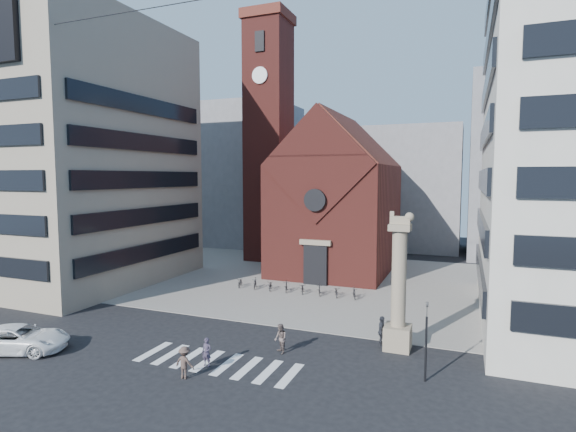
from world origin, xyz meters
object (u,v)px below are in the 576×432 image
object	(u,v)px
traffic_light	(426,339)
pedestrian_0	(207,352)
white_car	(19,339)
scooter_0	(240,282)
pedestrian_2	(382,332)
pedestrian_1	(281,339)
lion_column	(399,295)

from	to	relation	value
traffic_light	pedestrian_0	size ratio (longest dim) A/B	2.61
white_car	scooter_0	xyz separation A→B (m)	(5.15, 19.42, -0.31)
white_car	pedestrian_0	world-z (taller)	pedestrian_0
traffic_light	pedestrian_0	world-z (taller)	traffic_light
traffic_light	white_car	distance (m)	24.28
white_car	pedestrian_2	bearing A→B (deg)	-88.18
pedestrian_1	pedestrian_2	bearing A→B (deg)	76.79
pedestrian_0	pedestrian_1	xyz separation A→B (m)	(3.19, 3.31, 0.08)
pedestrian_1	white_car	bearing A→B (deg)	-113.28
pedestrian_1	scooter_0	bearing A→B (deg)	172.04
pedestrian_1	traffic_light	bearing A→B (deg)	41.40
white_car	scooter_0	distance (m)	20.09
pedestrian_1	scooter_0	distance (m)	16.93
pedestrian_0	pedestrian_2	distance (m)	10.98
traffic_light	pedestrian_1	size ratio (longest dim) A/B	2.37
traffic_light	white_car	xyz separation A→B (m)	(-23.70, -5.09, -1.47)
pedestrian_1	pedestrian_0	bearing A→B (deg)	-87.98
traffic_light	scooter_0	xyz separation A→B (m)	(-18.55, 14.33, -1.79)
pedestrian_0	pedestrian_2	world-z (taller)	pedestrian_2
lion_column	traffic_light	bearing A→B (deg)	-63.54
white_car	pedestrian_0	xyz separation A→B (m)	(11.95, 2.44, 0.01)
white_car	pedestrian_2	size ratio (longest dim) A/B	2.95
lion_column	white_car	bearing A→B (deg)	-157.28
traffic_light	pedestrian_0	bearing A→B (deg)	-167.32
lion_column	white_car	xyz separation A→B (m)	(-21.70, -9.09, -2.64)
white_car	lion_column	bearing A→B (deg)	-89.17
lion_column	traffic_light	size ratio (longest dim) A/B	2.02
traffic_light	lion_column	bearing A→B (deg)	116.46
white_car	pedestrian_2	xyz separation A→B (m)	(20.70, 9.09, 0.18)
lion_column	pedestrian_0	bearing A→B (deg)	-145.75
white_car	pedestrian_0	size ratio (longest dim) A/B	3.55
lion_column	traffic_light	xyz separation A→B (m)	(1.99, -4.00, -1.17)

